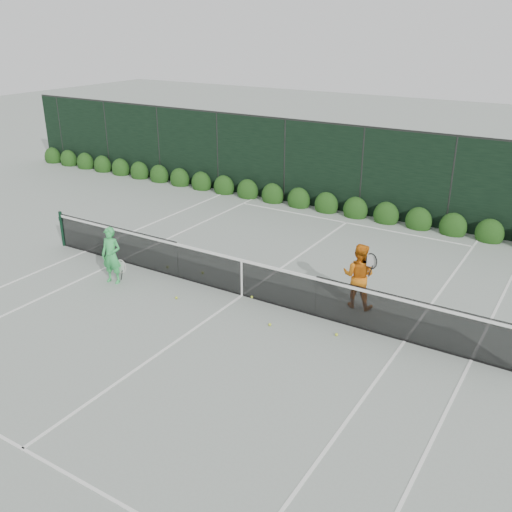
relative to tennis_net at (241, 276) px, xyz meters
The scene contains 8 objects.
ground 0.53m from the tennis_net, ahead, with size 80.00×80.00×0.00m, color gray.
tennis_net is the anchor object (origin of this frame).
player_woman 3.42m from the tennis_net, 161.47° to the right, with size 0.65×0.46×1.48m.
player_man 2.83m from the tennis_net, 20.04° to the left, with size 0.91×0.68×1.59m.
court_lines 0.53m from the tennis_net, ahead, with size 11.03×23.83×0.01m.
windscreen_fence 2.88m from the tennis_net, 89.49° to the right, with size 32.00×21.07×3.06m.
hedge_row 7.16m from the tennis_net, 89.80° to the left, with size 31.66×0.65×0.94m.
tennis_balls 0.59m from the tennis_net, 119.41° to the right, with size 5.51×1.60×0.07m.
Camera 1 is at (6.94, -10.54, 6.31)m, focal length 40.00 mm.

